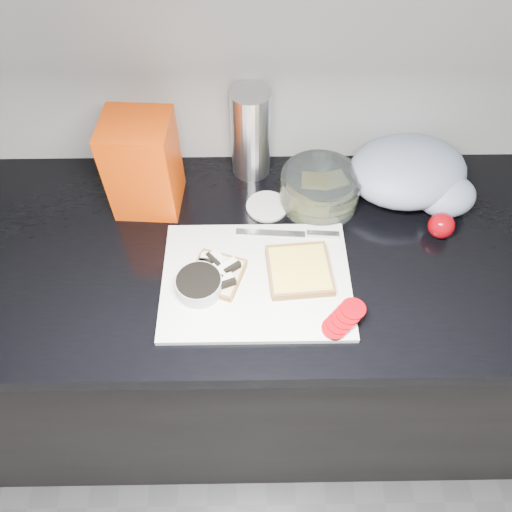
{
  "coord_description": "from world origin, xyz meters",
  "views": [
    {
      "loc": [
        -0.14,
        0.5,
        1.79
      ],
      "look_at": [
        -0.13,
        1.13,
        0.95
      ],
      "focal_mm": 35.0,
      "sensor_mm": 36.0,
      "label": 1
    }
  ],
  "objects": [
    {
      "name": "bread_bag",
      "position": [
        -0.38,
        1.34,
        1.02
      ],
      "size": [
        0.16,
        0.15,
        0.23
      ],
      "primitive_type": "cube",
      "rotation": [
        0.0,
        0.0,
        -0.07
      ],
      "color": "#ED5103",
      "rests_on": "countertop"
    },
    {
      "name": "bread_right",
      "position": [
        -0.03,
        1.12,
        0.92
      ],
      "size": [
        0.15,
        0.15,
        0.02
      ],
      "rotation": [
        0.0,
        0.0,
        0.08
      ],
      "color": "beige",
      "rests_on": "cutting_board"
    },
    {
      "name": "seed_tub",
      "position": [
        -0.25,
        1.08,
        0.93
      ],
      "size": [
        0.1,
        0.1,
        0.05
      ],
      "color": "#ACB1B1",
      "rests_on": "countertop"
    },
    {
      "name": "base_cabinet",
      "position": [
        0.0,
        1.2,
        0.43
      ],
      "size": [
        3.5,
        0.6,
        0.86
      ],
      "primitive_type": "cube",
      "color": "black",
      "rests_on": "ground"
    },
    {
      "name": "bread_left",
      "position": [
        -0.21,
        1.11,
        0.92
      ],
      "size": [
        0.14,
        0.14,
        0.03
      ],
      "rotation": [
        0.0,
        0.0,
        -0.33
      ],
      "color": "beige",
      "rests_on": "cutting_board"
    },
    {
      "name": "tub_lid",
      "position": [
        -0.1,
        1.32,
        0.9
      ],
      "size": [
        0.13,
        0.13,
        0.01
      ],
      "primitive_type": "cylinder",
      "rotation": [
        0.0,
        0.0,
        0.3
      ],
      "color": "silver",
      "rests_on": "countertop"
    },
    {
      "name": "steel_canister",
      "position": [
        -0.13,
        1.45,
        1.01
      ],
      "size": [
        0.1,
        0.1,
        0.23
      ],
      "primitive_type": "cylinder",
      "color": "silver",
      "rests_on": "countertop"
    },
    {
      "name": "tomato_slices",
      "position": [
        0.05,
        1.0,
        0.92
      ],
      "size": [
        0.1,
        0.1,
        0.02
      ],
      "rotation": [
        0.0,
        0.0,
        0.26
      ],
      "color": "#97030B",
      "rests_on": "cutting_board"
    },
    {
      "name": "knife",
      "position": [
        -0.02,
        1.22,
        0.92
      ],
      "size": [
        0.23,
        0.03,
        0.01
      ],
      "rotation": [
        0.0,
        0.0,
        -0.07
      ],
      "color": "#B6B7BB",
      "rests_on": "cutting_board"
    },
    {
      "name": "glass_bowl",
      "position": [
        0.03,
        1.34,
        0.94
      ],
      "size": [
        0.19,
        0.19,
        0.08
      ],
      "rotation": [
        0.0,
        0.0,
        -0.09
      ],
      "color": "silver",
      "rests_on": "countertop"
    },
    {
      "name": "countertop",
      "position": [
        0.0,
        1.2,
        0.88
      ],
      "size": [
        3.5,
        0.64,
        0.04
      ],
      "primitive_type": "cube",
      "color": "black",
      "rests_on": "base_cabinet"
    },
    {
      "name": "cutting_board",
      "position": [
        -0.13,
        1.1,
        0.91
      ],
      "size": [
        0.4,
        0.3,
        0.01
      ],
      "primitive_type": "cube",
      "color": "white",
      "rests_on": "countertop"
    },
    {
      "name": "whole_tomatoes",
      "position": [
        0.29,
        1.23,
        0.93
      ],
      "size": [
        0.06,
        0.06,
        0.06
      ],
      "rotation": [
        0.0,
        0.0,
        -0.22
      ],
      "color": "#97030B",
      "rests_on": "countertop"
    },
    {
      "name": "grocery_bag",
      "position": [
        0.25,
        1.36,
        0.96
      ],
      "size": [
        0.32,
        0.28,
        0.13
      ],
      "rotation": [
        0.0,
        0.0,
        0.2
      ],
      "color": "#9AA6BE",
      "rests_on": "countertop"
    }
  ]
}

